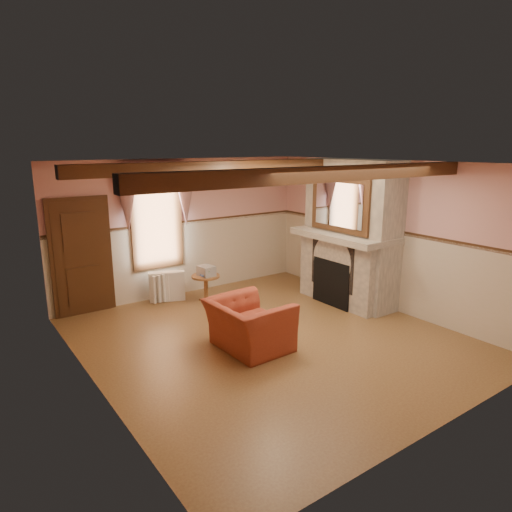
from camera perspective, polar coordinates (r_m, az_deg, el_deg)
floor at (r=7.52m, az=1.82°, el=-10.30°), size 5.50×6.00×0.01m
ceiling at (r=6.88m, az=2.00°, el=11.53°), size 5.50×6.00×0.01m
wall_back at (r=9.58m, az=-9.03°, el=3.56°), size 5.50×0.02×2.80m
wall_front at (r=5.12m, az=22.81°, el=-6.33°), size 5.50×0.02×2.80m
wall_left at (r=5.88m, az=-19.97°, el=-3.53°), size 0.02×6.00×2.80m
wall_right at (r=8.97m, az=16.05°, el=2.51°), size 0.02×6.00×2.80m
wainscot at (r=7.25m, az=1.87°, el=-4.87°), size 5.50×6.00×1.50m
chair_rail at (r=7.05m, az=1.92°, el=0.91°), size 5.50×6.00×0.08m
firebox at (r=9.04m, az=9.69°, el=-3.28°), size 0.20×0.95×0.90m
armchair at (r=7.05m, az=-0.89°, el=-8.60°), size 1.07×1.21×0.77m
side_table at (r=9.17m, az=-6.27°, el=-4.06°), size 0.67×0.67×0.55m
book_stack at (r=9.03m, az=-6.24°, el=-1.86°), size 0.29×0.35×0.20m
radiator at (r=9.34m, az=-11.07°, el=-3.74°), size 0.72×0.42×0.60m
bowl at (r=9.14m, az=9.95°, el=3.44°), size 0.36×0.36×0.09m
mantel_clock at (r=9.52m, az=7.58°, el=4.28°), size 0.14×0.24×0.20m
oil_lamp at (r=9.27m, az=9.07°, el=4.22°), size 0.11×0.11×0.28m
candle_red at (r=8.69m, az=13.06°, el=3.01°), size 0.06×0.06×0.16m
jar_yellow at (r=8.71m, az=12.88°, el=2.92°), size 0.06×0.06×0.12m
fireplace at (r=9.11m, az=11.83°, el=2.92°), size 0.85×2.00×2.80m
mantel at (r=8.99m, az=11.03°, el=2.55°), size 1.05×2.05×0.12m
overmantel_mirror at (r=8.76m, az=10.37°, el=6.34°), size 0.06×1.44×1.04m
door at (r=8.89m, az=-20.96°, el=-0.29°), size 1.10×0.10×2.10m
window at (r=9.27m, az=-12.34°, el=4.64°), size 1.06×0.08×2.02m
window_drapes at (r=9.11m, az=-12.30°, el=8.30°), size 1.30×0.14×1.40m
ceiling_beam_front at (r=5.98m, az=9.10°, el=10.08°), size 5.50×0.18×0.20m
ceiling_beam_back at (r=7.87m, az=-3.41°, el=11.06°), size 5.50×0.18×0.20m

